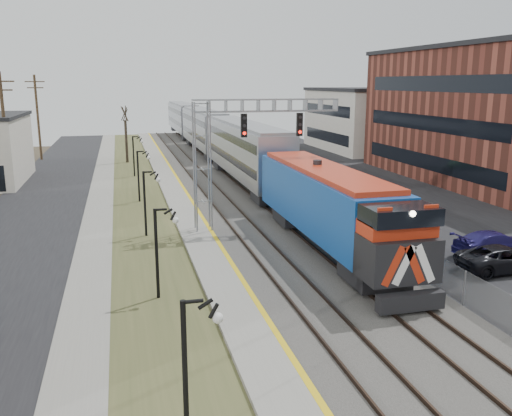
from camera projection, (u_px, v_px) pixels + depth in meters
name	position (u px, v px, depth m)	size (l,w,h in m)	color
street_west	(31.00, 216.00, 37.63)	(7.00, 120.00, 0.04)	black
sidewalk	(99.00, 212.00, 38.70)	(2.00, 120.00, 0.08)	gray
grass_median	(141.00, 210.00, 39.41)	(4.00, 120.00, 0.06)	#434927
platform	(183.00, 207.00, 40.11)	(2.00, 120.00, 0.24)	gray
ballast_bed	(248.00, 203.00, 41.30)	(8.00, 120.00, 0.20)	#595651
parking_lot	(391.00, 197.00, 44.17)	(16.00, 120.00, 0.04)	black
platform_edge	(194.00, 205.00, 40.29)	(0.24, 120.00, 0.01)	gold
track_near	(222.00, 203.00, 40.78)	(1.58, 120.00, 0.15)	#2D2119
track_far	(267.00, 200.00, 41.62)	(1.58, 120.00, 0.15)	#2D2119
train	(215.00, 137.00, 62.75)	(3.00, 85.85, 5.33)	#13489D
signal_gantry	(230.00, 142.00, 32.78)	(9.00, 1.07, 8.15)	gray
lampposts	(156.00, 253.00, 23.18)	(0.14, 62.14, 4.00)	black
fence	(300.00, 192.00, 42.14)	(0.04, 120.00, 1.60)	gray
bare_trees	(19.00, 170.00, 40.44)	(12.30, 42.30, 5.95)	#382D23
car_lot_c	(504.00, 259.00, 26.58)	(2.12, 4.60, 1.28)	black
car_lot_d	(494.00, 244.00, 28.90)	(1.88, 4.63, 1.34)	navy
car_lot_e	(362.00, 207.00, 37.05)	(1.85, 4.59, 1.56)	gray
car_lot_f	(311.00, 170.00, 53.60)	(1.41, 4.04, 1.33)	#0C3F0F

